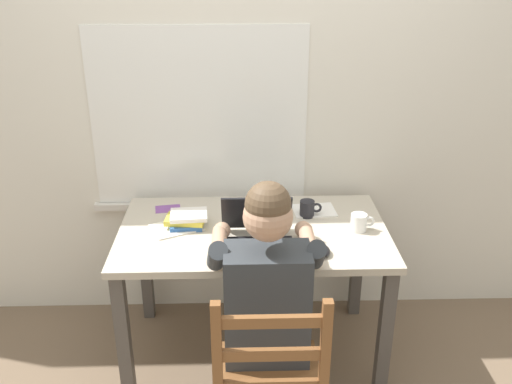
% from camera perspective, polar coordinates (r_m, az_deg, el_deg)
% --- Properties ---
extents(ground_plane, '(8.00, 8.00, 0.00)m').
position_cam_1_polar(ground_plane, '(3.19, -0.26, -15.61)').
color(ground_plane, brown).
extents(back_wall, '(6.00, 0.08, 2.60)m').
position_cam_1_polar(back_wall, '(3.02, -0.63, 9.83)').
color(back_wall, silver).
rests_on(back_wall, ground).
extents(desk, '(1.31, 0.77, 0.74)m').
position_cam_1_polar(desk, '(2.83, -0.29, -5.54)').
color(desk, '#BCB29E').
rests_on(desk, ground).
extents(seated_person, '(0.50, 0.60, 1.23)m').
position_cam_1_polar(seated_person, '(2.42, 1.00, -10.24)').
color(seated_person, '#33383D').
rests_on(seated_person, ground).
extents(wooden_chair, '(0.42, 0.42, 0.92)m').
position_cam_1_polar(wooden_chair, '(2.34, 1.28, -18.66)').
color(wooden_chair, brown).
rests_on(wooden_chair, ground).
extents(laptop, '(0.33, 0.33, 0.22)m').
position_cam_1_polar(laptop, '(2.62, 0.11, -4.32)').
color(laptop, black).
rests_on(laptop, desk).
extents(computer_mouse, '(0.06, 0.10, 0.03)m').
position_cam_1_polar(computer_mouse, '(2.58, 6.78, -5.87)').
color(computer_mouse, black).
rests_on(computer_mouse, desk).
extents(coffee_mug_white, '(0.12, 0.08, 0.09)m').
position_cam_1_polar(coffee_mug_white, '(2.79, 10.33, -3.02)').
color(coffee_mug_white, white).
rests_on(coffee_mug_white, desk).
extents(coffee_mug_dark, '(0.11, 0.07, 0.09)m').
position_cam_1_polar(coffee_mug_dark, '(2.90, 5.22, -1.67)').
color(coffee_mug_dark, black).
rests_on(coffee_mug_dark, desk).
extents(book_stack_main, '(0.21, 0.15, 0.07)m').
position_cam_1_polar(book_stack_main, '(2.81, -6.99, -2.77)').
color(book_stack_main, '#2D5B9E').
rests_on(book_stack_main, desk).
extents(paper_pile_near_laptop, '(0.28, 0.25, 0.01)m').
position_cam_1_polar(paper_pile_near_laptop, '(2.81, -8.03, -3.55)').
color(paper_pile_near_laptop, silver).
rests_on(paper_pile_near_laptop, desk).
extents(paper_pile_back_corner, '(0.23, 0.18, 0.01)m').
position_cam_1_polar(paper_pile_back_corner, '(2.97, 5.86, -1.85)').
color(paper_pile_back_corner, white).
rests_on(paper_pile_back_corner, desk).
extents(landscape_photo_print, '(0.14, 0.11, 0.00)m').
position_cam_1_polar(landscape_photo_print, '(3.02, -8.84, -1.67)').
color(landscape_photo_print, '#7A4293').
rests_on(landscape_photo_print, desk).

